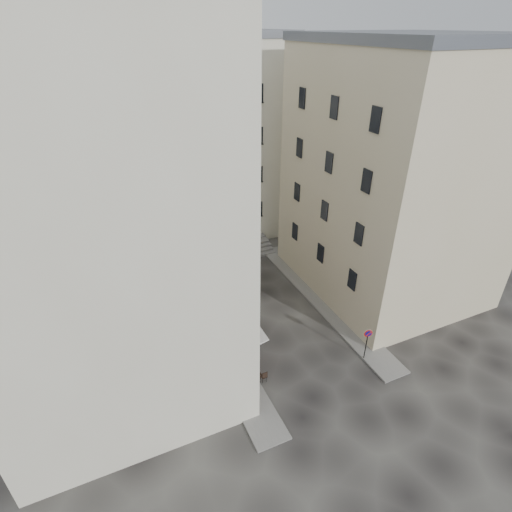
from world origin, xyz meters
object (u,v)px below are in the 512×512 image
pedestrian (229,311)px  no_parking_sign (367,339)px  bistro_table_b (251,343)px  bistro_table_a (257,378)px

pedestrian → no_parking_sign: bearing=106.2°
bistro_table_b → pedestrian: bearing=96.7°
no_parking_sign → bistro_table_b: bearing=164.1°
no_parking_sign → bistro_table_a: no_parking_sign is taller
no_parking_sign → bistro_table_a: (-7.19, 1.04, -1.33)m
bistro_table_a → pedestrian: 6.20m
bistro_table_a → bistro_table_b: 3.03m
pedestrian → bistro_table_b: bearing=69.9°
no_parking_sign → bistro_table_a: 7.39m
bistro_table_b → pedestrian: size_ratio=0.64×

